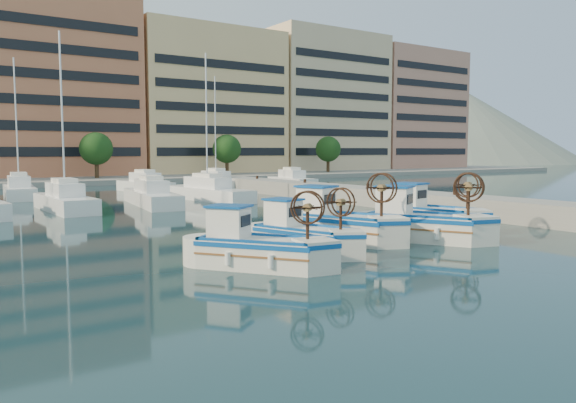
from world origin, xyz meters
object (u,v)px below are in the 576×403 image
(fishing_boat_c, at_px, (338,222))
(fishing_boat_b, at_px, (302,234))
(fishing_boat_e, at_px, (429,214))
(fishing_boat_a, at_px, (256,246))
(fishing_boat_d, at_px, (419,222))

(fishing_boat_c, bearing_deg, fishing_boat_b, -174.39)
(fishing_boat_b, height_order, fishing_boat_e, fishing_boat_e)
(fishing_boat_a, height_order, fishing_boat_c, fishing_boat_c)
(fishing_boat_a, bearing_deg, fishing_boat_d, -29.97)
(fishing_boat_a, relative_size, fishing_boat_b, 1.00)
(fishing_boat_e, bearing_deg, fishing_boat_b, 177.52)
(fishing_boat_d, height_order, fishing_boat_e, fishing_boat_d)
(fishing_boat_b, xyz_separation_m, fishing_boat_d, (5.93, -0.44, 0.12))
(fishing_boat_c, height_order, fishing_boat_e, fishing_boat_c)
(fishing_boat_a, bearing_deg, fishing_boat_e, -21.81)
(fishing_boat_b, distance_m, fishing_boat_d, 5.95)
(fishing_boat_a, relative_size, fishing_boat_d, 0.86)
(fishing_boat_c, distance_m, fishing_boat_e, 6.01)
(fishing_boat_e, bearing_deg, fishing_boat_a, -178.21)
(fishing_boat_b, height_order, fishing_boat_d, fishing_boat_d)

